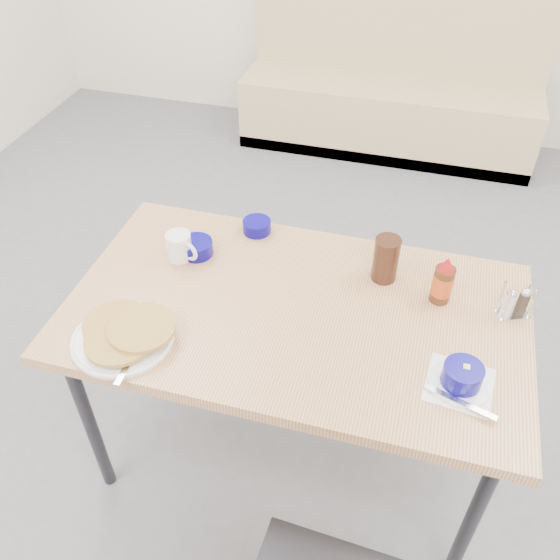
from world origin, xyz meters
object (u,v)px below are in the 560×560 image
(booth_bench, at_px, (390,94))
(dining_table, at_px, (295,322))
(butter_bowl, at_px, (257,226))
(condiment_caddy, at_px, (515,304))
(grits_setting, at_px, (462,378))
(pancake_plate, at_px, (124,334))
(syrup_bottle, at_px, (443,282))
(creamer_bowl, at_px, (196,248))
(coffee_mug, at_px, (180,246))
(amber_tumbler, at_px, (386,259))

(booth_bench, relative_size, dining_table, 1.36)
(butter_bowl, bearing_deg, condiment_caddy, -12.24)
(dining_table, height_order, grits_setting, grits_setting)
(pancake_plate, height_order, condiment_caddy, condiment_caddy)
(grits_setting, xyz_separation_m, syrup_bottle, (-0.08, 0.33, 0.04))
(syrup_bottle, bearing_deg, creamer_bowl, 179.33)
(pancake_plate, bearing_deg, condiment_caddy, 20.84)
(coffee_mug, distance_m, grits_setting, 0.98)
(booth_bench, height_order, pancake_plate, booth_bench)
(dining_table, height_order, syrup_bottle, syrup_bottle)
(booth_bench, height_order, syrup_bottle, booth_bench)
(amber_tumbler, bearing_deg, creamer_bowl, -175.73)
(coffee_mug, height_order, amber_tumbler, amber_tumbler)
(dining_table, relative_size, pancake_plate, 4.47)
(dining_table, bearing_deg, butter_bowl, 124.07)
(grits_setting, height_order, creamer_bowl, grits_setting)
(creamer_bowl, xyz_separation_m, syrup_bottle, (0.81, -0.01, 0.05))
(dining_table, relative_size, butter_bowl, 14.08)
(booth_bench, relative_size, butter_bowl, 19.11)
(dining_table, relative_size, syrup_bottle, 8.41)
(syrup_bottle, bearing_deg, grits_setting, -76.44)
(dining_table, distance_m, butter_bowl, 0.42)
(pancake_plate, distance_m, grits_setting, 0.95)
(coffee_mug, xyz_separation_m, grits_setting, (0.93, -0.30, -0.02))
(amber_tumbler, bearing_deg, coffee_mug, -172.96)
(condiment_caddy, bearing_deg, dining_table, 170.34)
(booth_bench, relative_size, syrup_bottle, 11.41)
(pancake_plate, height_order, coffee_mug, coffee_mug)
(condiment_caddy, xyz_separation_m, syrup_bottle, (-0.22, 0.01, 0.03))
(dining_table, relative_size, amber_tumbler, 9.11)
(booth_bench, bearing_deg, grits_setting, -79.56)
(pancake_plate, height_order, amber_tumbler, amber_tumbler)
(booth_bench, distance_m, dining_table, 2.56)
(coffee_mug, relative_size, amber_tumbler, 0.78)
(coffee_mug, relative_size, grits_setting, 0.59)
(booth_bench, bearing_deg, amber_tumbler, -84.15)
(dining_table, xyz_separation_m, condiment_caddy, (0.64, 0.15, 0.10))
(coffee_mug, height_order, butter_bowl, coffee_mug)
(creamer_bowl, relative_size, condiment_caddy, 0.96)
(pancake_plate, bearing_deg, butter_bowl, 70.44)
(grits_setting, height_order, condiment_caddy, condiment_caddy)
(butter_bowl, bearing_deg, syrup_bottle, -15.74)
(grits_setting, height_order, amber_tumbler, amber_tumbler)
(amber_tumbler, relative_size, condiment_caddy, 1.32)
(pancake_plate, bearing_deg, coffee_mug, 88.24)
(dining_table, bearing_deg, syrup_bottle, 20.53)
(condiment_caddy, bearing_deg, butter_bowl, 144.70)
(coffee_mug, distance_m, condiment_caddy, 1.07)
(coffee_mug, height_order, creamer_bowl, coffee_mug)
(booth_bench, height_order, condiment_caddy, booth_bench)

